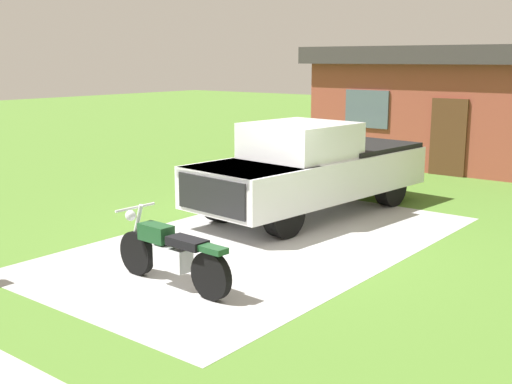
% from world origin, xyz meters
% --- Properties ---
extents(ground_plane, '(80.00, 80.00, 0.00)m').
position_xyz_m(ground_plane, '(0.00, 0.00, 0.00)').
color(ground_plane, '#4A7229').
extents(driveway_pad, '(4.65, 8.07, 0.01)m').
position_xyz_m(driveway_pad, '(0.00, 0.00, 0.00)').
color(driveway_pad, '#A3A3A3').
rests_on(driveway_pad, ground).
extents(motorcycle, '(2.21, 0.70, 1.09)m').
position_xyz_m(motorcycle, '(0.29, -2.50, 0.47)').
color(motorcycle, black).
rests_on(motorcycle, ground).
extents(pickup_truck, '(2.51, 5.78, 1.90)m').
position_xyz_m(pickup_truck, '(-0.59, 2.44, 0.95)').
color(pickup_truck, black).
rests_on(pickup_truck, ground).
extents(neighbor_house, '(9.60, 5.60, 3.50)m').
position_xyz_m(neighbor_house, '(-0.12, 10.87, 1.79)').
color(neighbor_house, brown).
rests_on(neighbor_house, ground).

